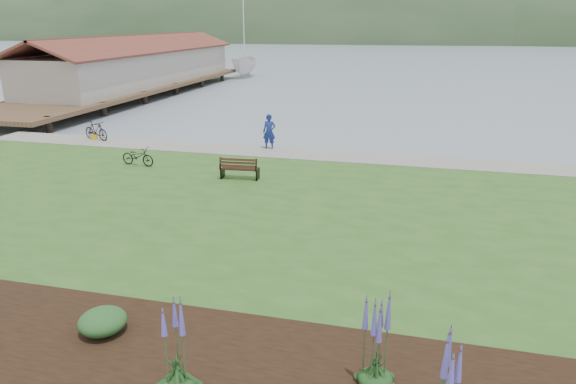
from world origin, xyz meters
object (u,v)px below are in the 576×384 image
Objects in this scene: person at (269,129)px; sailboat at (245,77)px; park_bench at (239,168)px; bicycle_a at (138,156)px.

sailboat is at bearing 105.52° from person.
park_bench is 44.62m from sailboat.
park_bench is 5.23m from bicycle_a.
park_bench is at bearing -93.23° from bicycle_a.
person reaches higher than bicycle_a.
park_bench is 0.76× the size of person.
park_bench is 5.37m from person.
sailboat is (-8.86, 41.45, -0.83)m from bicycle_a.
person is (-0.24, 5.33, 0.57)m from park_bench.
sailboat is (-13.77, 37.02, -1.45)m from person.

